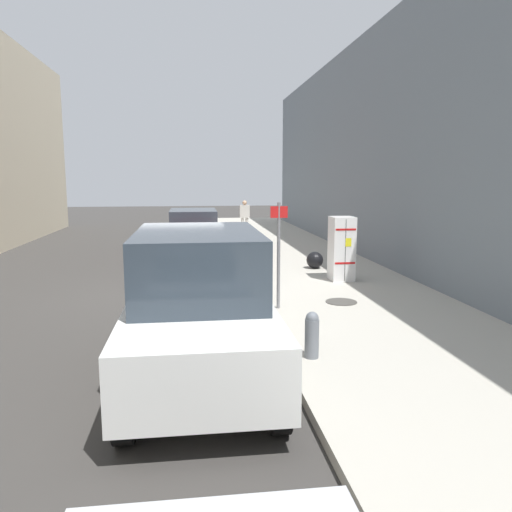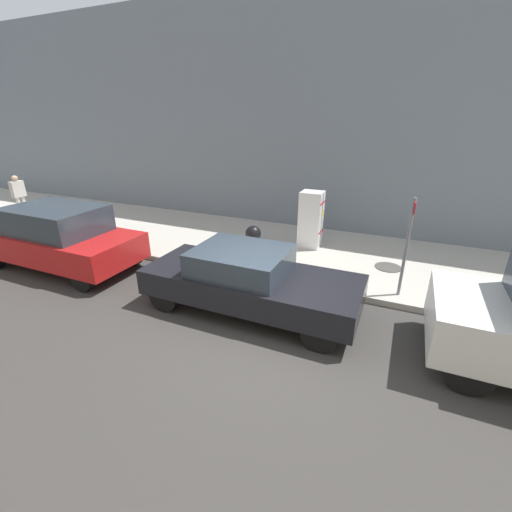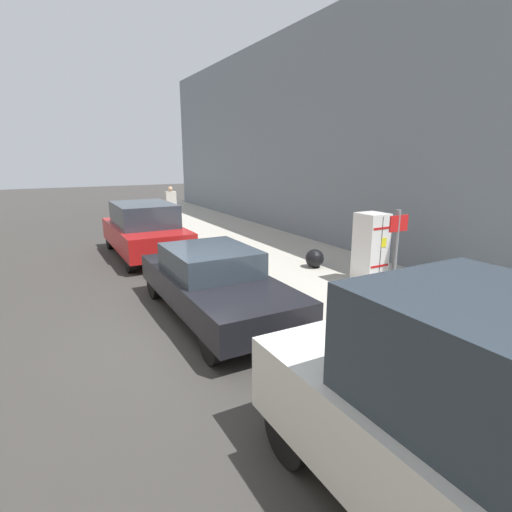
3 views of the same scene
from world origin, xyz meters
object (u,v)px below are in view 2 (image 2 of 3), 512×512
trash_bag (253,234)px  parked_suv_red (60,237)px  parked_sedan_dark (249,279)px  pedestrian_walking_far (19,193)px  street_sign_post (407,242)px  discarded_refrigerator (311,220)px

trash_bag → parked_suv_red: parked_suv_red is taller
trash_bag → parked_sedan_dark: 3.99m
pedestrian_walking_far → trash_bag: bearing=-94.3°
street_sign_post → parked_suv_red: (1.73, -8.71, -0.55)m
trash_bag → pedestrian_walking_far: 9.73m
pedestrian_walking_far → parked_sedan_dark: bearing=-113.7°
discarded_refrigerator → parked_sedan_dark: bearing=-3.8°
pedestrian_walking_far → parked_sedan_dark: pedestrian_walking_far is taller
street_sign_post → trash_bag: (-1.94, -4.53, -1.02)m
trash_bag → pedestrian_walking_far: pedestrian_walking_far is taller
discarded_refrigerator → trash_bag: bearing=-81.2°
trash_bag → parked_suv_red: 5.58m
street_sign_post → parked_sedan_dark: (1.73, -2.99, -0.71)m
discarded_refrigerator → street_sign_post: 3.54m
trash_bag → parked_sedan_dark: size_ratio=0.11×
street_sign_post → pedestrian_walking_far: street_sign_post is taller
street_sign_post → parked_suv_red: bearing=-78.8°
discarded_refrigerator → pedestrian_walking_far: (1.40, -11.45, 0.09)m
parked_sedan_dark → parked_suv_red: bearing=-90.0°
discarded_refrigerator → street_sign_post: size_ratio=0.77×
discarded_refrigerator → trash_bag: 1.92m
trash_bag → discarded_refrigerator: bearing=98.8°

